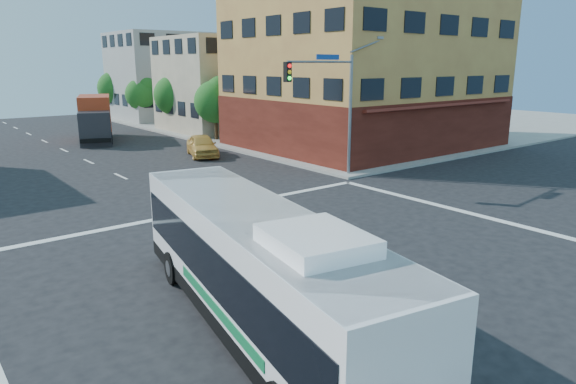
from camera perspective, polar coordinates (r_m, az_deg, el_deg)
ground at (r=16.27m, az=6.23°, el=-9.59°), size 120.00×120.00×0.00m
sidewalk_ne at (r=64.73m, az=6.98°, el=8.27°), size 50.00×50.00×0.15m
corner_building_ne at (r=42.13m, az=8.58°, el=13.09°), size 18.10×15.44×14.00m
building_east_near at (r=52.40m, az=-6.48°, el=11.80°), size 12.06×10.06×9.00m
building_east_far at (r=64.72m, az=-13.17°, el=12.39°), size 12.06×10.06×10.00m
signal_mast_ne at (r=28.90m, az=4.77°, el=11.00°), size 7.91×1.13×8.07m
street_tree_a at (r=44.65m, az=-7.93°, el=10.20°), size 3.60×3.60×5.53m
street_tree_b at (r=51.71m, az=-12.49°, el=10.70°), size 3.80×3.80×5.79m
street_tree_c at (r=59.02m, az=-15.92°, el=10.59°), size 3.40×3.40×5.29m
street_tree_d at (r=66.46m, az=-18.63°, el=11.10°), size 4.00×4.00×6.03m
transit_bus at (r=12.76m, az=-3.54°, el=-8.26°), size 4.49×11.76×3.41m
box_truck at (r=47.65m, az=-20.61°, el=7.57°), size 5.04×8.76×3.79m
parked_car at (r=37.63m, az=-9.53°, el=5.13°), size 3.24×4.92×1.56m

